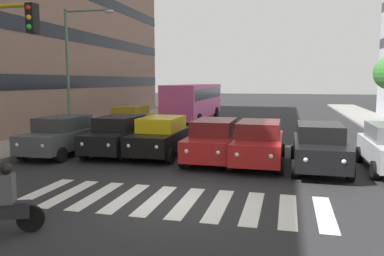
% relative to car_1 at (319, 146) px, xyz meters
% --- Properties ---
extents(ground_plane, '(180.00, 180.00, 0.00)m').
position_rel_car_1_xyz_m(ground_plane, '(4.25, 4.99, -0.89)').
color(ground_plane, '#262628').
extents(crosswalk_markings, '(8.55, 2.80, 0.01)m').
position_rel_car_1_xyz_m(crosswalk_markings, '(4.25, 4.99, -0.88)').
color(crosswalk_markings, silver).
rests_on(crosswalk_markings, ground_plane).
extents(car_1, '(2.02, 4.44, 1.72)m').
position_rel_car_1_xyz_m(car_1, '(0.00, 0.00, 0.00)').
color(car_1, black).
rests_on(car_1, ground_plane).
extents(car_2, '(2.02, 4.44, 1.72)m').
position_rel_car_1_xyz_m(car_2, '(2.26, -0.33, 0.00)').
color(car_2, maroon).
rests_on(car_2, ground_plane).
extents(car_3, '(2.02, 4.44, 1.72)m').
position_rel_car_1_xyz_m(car_3, '(4.10, -0.54, 0.00)').
color(car_3, maroon).
rests_on(car_3, ground_plane).
extents(car_4, '(2.02, 4.44, 1.72)m').
position_rel_car_1_xyz_m(car_4, '(6.60, -1.11, 0.00)').
color(car_4, black).
rests_on(car_4, ground_plane).
extents(car_5, '(2.02, 4.44, 1.72)m').
position_rel_car_1_xyz_m(car_5, '(8.56, -1.04, 0.00)').
color(car_5, black).
rests_on(car_5, ground_plane).
extents(car_6, '(2.02, 4.44, 1.72)m').
position_rel_car_1_xyz_m(car_6, '(10.98, -0.27, 0.00)').
color(car_6, '#474C51').
rests_on(car_6, ground_plane).
extents(car_row2_0, '(2.02, 4.44, 1.72)m').
position_rel_car_1_xyz_m(car_row2_0, '(10.86, -7.70, 0.00)').
color(car_row2_0, gold).
rests_on(car_row2_0, ground_plane).
extents(bus_behind_traffic, '(2.78, 10.50, 3.00)m').
position_rel_car_1_xyz_m(bus_behind_traffic, '(8.56, -15.36, 0.97)').
color(bus_behind_traffic, '#DB5193').
rests_on(bus_behind_traffic, ground_plane).
extents(motorcycle_with_rider, '(1.60, 0.78, 1.57)m').
position_rel_car_1_xyz_m(motorcycle_with_rider, '(7.09, 8.01, -0.24)').
color(motorcycle_with_rider, black).
rests_on(motorcycle_with_rider, ground_plane).
extents(street_lamp_right, '(2.96, 0.28, 7.04)m').
position_rel_car_1_xyz_m(street_lamp_right, '(12.61, -4.36, 3.59)').
color(street_lamp_right, '#4C6B56').
rests_on(street_lamp_right, sidewalk_right).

